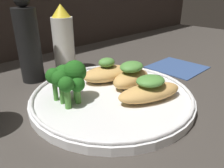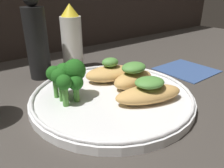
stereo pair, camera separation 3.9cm
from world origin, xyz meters
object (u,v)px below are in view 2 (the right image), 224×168
(sauce_bottle, at_px, (72,40))
(pepper_grinder, at_px, (37,41))
(broccoli_bunch, at_px, (67,76))
(plate, at_px, (112,96))

(sauce_bottle, xyz_separation_m, pepper_grinder, (-0.09, 0.00, 0.01))
(sauce_bottle, height_order, pepper_grinder, pepper_grinder)
(broccoli_bunch, distance_m, pepper_grinder, 0.16)
(broccoli_bunch, relative_size, sauce_bottle, 0.44)
(plate, height_order, pepper_grinder, pepper_grinder)
(plate, height_order, broccoli_bunch, broccoli_bunch)
(plate, distance_m, broccoli_bunch, 0.09)
(plate, bearing_deg, broccoli_bunch, 153.61)
(plate, relative_size, pepper_grinder, 1.57)
(broccoli_bunch, height_order, sauce_bottle, sauce_bottle)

